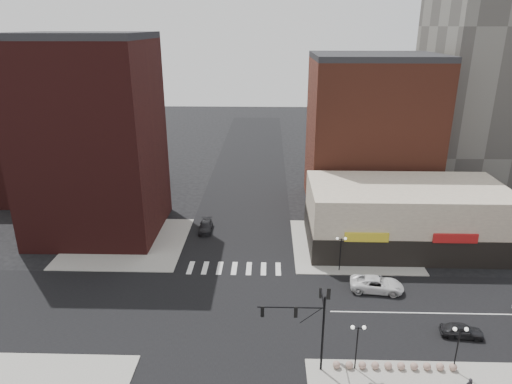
{
  "coord_description": "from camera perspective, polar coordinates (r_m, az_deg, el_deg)",
  "views": [
    {
      "loc": [
        3.77,
        -38.34,
        26.57
      ],
      "look_at": [
        2.54,
        4.11,
        11.0
      ],
      "focal_mm": 32.0,
      "sensor_mm": 36.0,
      "label": 1
    }
  ],
  "objects": [
    {
      "name": "bollard_row",
      "position": [
        41.39,
        16.94,
        -20.07
      ],
      "size": [
        10.08,
        0.63,
        0.63
      ],
      "color": "gray",
      "rests_on": "sidewalk_se"
    },
    {
      "name": "white_suv",
      "position": [
        50.89,
        14.86,
        -11.07
      ],
      "size": [
        5.85,
        3.21,
        1.55
      ],
      "primitive_type": "imported",
      "rotation": [
        0.0,
        0.0,
        1.45
      ],
      "color": "silver",
      "rests_on": "ground"
    },
    {
      "name": "road_ew",
      "position": [
        46.8,
        -3.37,
        -14.49
      ],
      "size": [
        200.0,
        14.0,
        0.02
      ],
      "primitive_type": "cube",
      "color": "black",
      "rests_on": "ground"
    },
    {
      "name": "street_lamp_se_b",
      "position": [
        41.17,
        24.05,
        -16.32
      ],
      "size": [
        1.22,
        0.32,
        4.16
      ],
      "color": "black",
      "rests_on": "sidewalk_se"
    },
    {
      "name": "street_lamp_se_a",
      "position": [
        38.92,
        12.59,
        -17.17
      ],
      "size": [
        1.22,
        0.32,
        4.16
      ],
      "color": "black",
      "rests_on": "sidewalk_se"
    },
    {
      "name": "road_ns",
      "position": [
        46.8,
        -3.37,
        -14.48
      ],
      "size": [
        14.0,
        200.0,
        0.02
      ],
      "primitive_type": "cube",
      "color": "black",
      "rests_on": "ground"
    },
    {
      "name": "building_nw",
      "position": [
        62.83,
        -19.76,
        6.01
      ],
      "size": [
        16.0,
        15.0,
        25.0
      ],
      "primitive_type": "cube",
      "color": "#3C1413",
      "rests_on": "ground"
    },
    {
      "name": "building_nw_low",
      "position": [
        83.28,
        -23.91,
        4.09
      ],
      "size": [
        20.0,
        18.0,
        12.0
      ],
      "primitive_type": "cube",
      "color": "#3C1413",
      "rests_on": "ground"
    },
    {
      "name": "street_lamp_ne",
      "position": [
        52.51,
        10.56,
        -6.55
      ],
      "size": [
        1.22,
        0.32,
        4.16
      ],
      "color": "black",
      "rests_on": "sidewalk_ne"
    },
    {
      "name": "traffic_signal",
      "position": [
        37.55,
        6.89,
        -15.17
      ],
      "size": [
        5.59,
        3.09,
        7.77
      ],
      "color": "black",
      "rests_on": "ground"
    },
    {
      "name": "dark_sedan_east",
      "position": [
        46.9,
        24.32,
        -15.49
      ],
      "size": [
        3.87,
        1.92,
        1.27
      ],
      "primitive_type": "imported",
      "rotation": [
        0.0,
        0.0,
        1.46
      ],
      "color": "black",
      "rests_on": "ground"
    },
    {
      "name": "ground",
      "position": [
        46.8,
        -3.37,
        -14.5
      ],
      "size": [
        240.0,
        240.0,
        0.0
      ],
      "primitive_type": "plane",
      "color": "black",
      "rests_on": "ground"
    },
    {
      "name": "building_ne_row",
      "position": [
        60.69,
        18.04,
        -3.46
      ],
      "size": [
        24.2,
        12.2,
        8.0
      ],
      "color": "beige",
      "rests_on": "ground"
    },
    {
      "name": "sidewalk_ne",
      "position": [
        60.09,
        11.84,
        -6.51
      ],
      "size": [
        15.0,
        15.0,
        0.12
      ],
      "primitive_type": "cube",
      "color": "gray",
      "rests_on": "ground"
    },
    {
      "name": "dark_sedan_north",
      "position": [
        62.98,
        -6.32,
        -4.32
      ],
      "size": [
        1.9,
        4.37,
        1.25
      ],
      "primitive_type": "imported",
      "rotation": [
        0.0,
        0.0,
        0.04
      ],
      "color": "black",
      "rests_on": "ground"
    },
    {
      "name": "building_ne_midrise",
      "position": [
        71.25,
        14.06,
        6.91
      ],
      "size": [
        18.0,
        15.0,
        22.0
      ],
      "primitive_type": "cube",
      "color": "brown",
      "rests_on": "ground"
    },
    {
      "name": "sidewalk_nw",
      "position": [
        61.88,
        -15.78,
        -6.05
      ],
      "size": [
        15.0,
        15.0,
        0.12
      ],
      "primitive_type": "cube",
      "color": "gray",
      "rests_on": "ground"
    }
  ]
}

